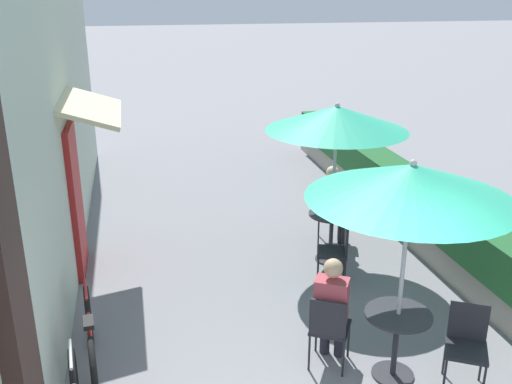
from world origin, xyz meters
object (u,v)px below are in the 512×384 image
object	(u,v)px
cafe_chair_near_left	(329,326)
cafe_chair_mid_left	(326,210)
patio_table_mid	(331,228)
patio_table_near	(396,334)
seated_patron_mid_left	(334,201)
cafe_chair_near_right	(467,340)
coffee_cup_mid	(340,209)
patio_umbrella_near	(411,182)
cafe_chair_mid_right	(338,248)
bicycle_second	(91,341)
seated_patron_near_left	(332,306)
patio_umbrella_mid	(337,118)

from	to	relation	value
cafe_chair_near_left	cafe_chair_mid_left	xyz separation A→B (m)	(1.03, 3.09, 0.00)
cafe_chair_near_left	patio_table_mid	xyz separation A→B (m)	(0.89, 2.42, -0.01)
patio_table_near	seated_patron_mid_left	world-z (taller)	seated_patron_mid_left
cafe_chair_near_left	patio_table_mid	world-z (taller)	cafe_chair_near_left
cafe_chair_near_right	coffee_cup_mid	world-z (taller)	cafe_chair_near_right
cafe_chair_near_left	cafe_chair_near_right	xyz separation A→B (m)	(1.26, -0.54, 0.00)
patio_umbrella_near	cafe_chair_mid_right	xyz separation A→B (m)	(0.11, 2.03, -1.63)
cafe_chair_mid_right	bicycle_second	xyz separation A→B (m)	(-3.18, -1.27, -0.15)
cafe_chair_mid_left	cafe_chair_mid_right	bearing A→B (deg)	6.41
patio_table_near	coffee_cup_mid	size ratio (longest dim) A/B	8.29
seated_patron_near_left	bicycle_second	size ratio (longest dim) A/B	0.71
cafe_chair_mid_right	cafe_chair_near_right	bearing A→B (deg)	-148.64
patio_table_near	bicycle_second	xyz separation A→B (m)	(-3.06, 0.76, -0.14)
patio_table_mid	cafe_chair_mid_left	xyz separation A→B (m)	(0.15, 0.67, 0.01)
seated_patron_near_left	patio_umbrella_mid	distance (m)	2.87
coffee_cup_mid	patio_umbrella_near	bearing A→B (deg)	-98.02
cafe_chair_mid_left	bicycle_second	world-z (taller)	cafe_chair_mid_left
cafe_chair_mid_right	seated_patron_mid_left	bearing A→B (deg)	1.73
cafe_chair_near_right	patio_table_mid	size ratio (longest dim) A/B	1.17
cafe_chair_near_right	coffee_cup_mid	distance (m)	3.01
patio_umbrella_near	cafe_chair_mid_left	world-z (taller)	patio_umbrella_near
patio_umbrella_near	cafe_chair_mid_right	bearing A→B (deg)	86.79
seated_patron_near_left	cafe_chair_near_right	bearing A→B (deg)	1.73
cafe_chair_near_left	patio_umbrella_mid	bearing A→B (deg)	99.76
cafe_chair_near_left	seated_patron_near_left	distance (m)	0.20
cafe_chair_near_left	cafe_chair_mid_left	world-z (taller)	same
cafe_chair_mid_right	patio_umbrella_mid	bearing A→B (deg)	6.41
cafe_chair_near_left	patio_umbrella_near	bearing A→B (deg)	6.41
coffee_cup_mid	cafe_chair_near_right	bearing A→B (deg)	-85.30
patio_table_near	cafe_chair_mid_left	world-z (taller)	cafe_chair_mid_left
patio_umbrella_near	seated_patron_near_left	world-z (taller)	patio_umbrella_near
patio_umbrella_near	patio_umbrella_mid	world-z (taller)	same
cafe_chair_near_right	seated_patron_mid_left	xyz separation A→B (m)	(-0.12, 3.60, 0.17)
cafe_chair_near_left	cafe_chair_mid_left	bearing A→B (deg)	101.38
cafe_chair_near_left	seated_patron_mid_left	world-z (taller)	seated_patron_mid_left
patio_umbrella_near	bicycle_second	distance (m)	3.63
patio_umbrella_near	patio_umbrella_mid	distance (m)	2.71
patio_umbrella_mid	patio_umbrella_near	bearing A→B (deg)	-95.51
cafe_chair_near_right	seated_patron_mid_left	size ratio (longest dim) A/B	0.70
patio_table_near	patio_table_mid	size ratio (longest dim) A/B	1.00
bicycle_second	seated_patron_mid_left	bearing A→B (deg)	30.04
patio_table_near	patio_umbrella_near	distance (m)	1.64
coffee_cup_mid	bicycle_second	size ratio (longest dim) A/B	0.05
seated_patron_near_left	cafe_chair_near_left	bearing A→B (deg)	-90.00
seated_patron_mid_left	bicycle_second	bearing A→B (deg)	-35.57
coffee_cup_mid	cafe_chair_mid_right	bearing A→B (deg)	-111.45
cafe_chair_near_right	cafe_chair_mid_left	size ratio (longest dim) A/B	1.00
patio_umbrella_near	patio_table_mid	bearing A→B (deg)	84.49
cafe_chair_mid_left	coffee_cup_mid	world-z (taller)	cafe_chair_mid_left
patio_umbrella_near	cafe_chair_mid_right	size ratio (longest dim) A/B	2.72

